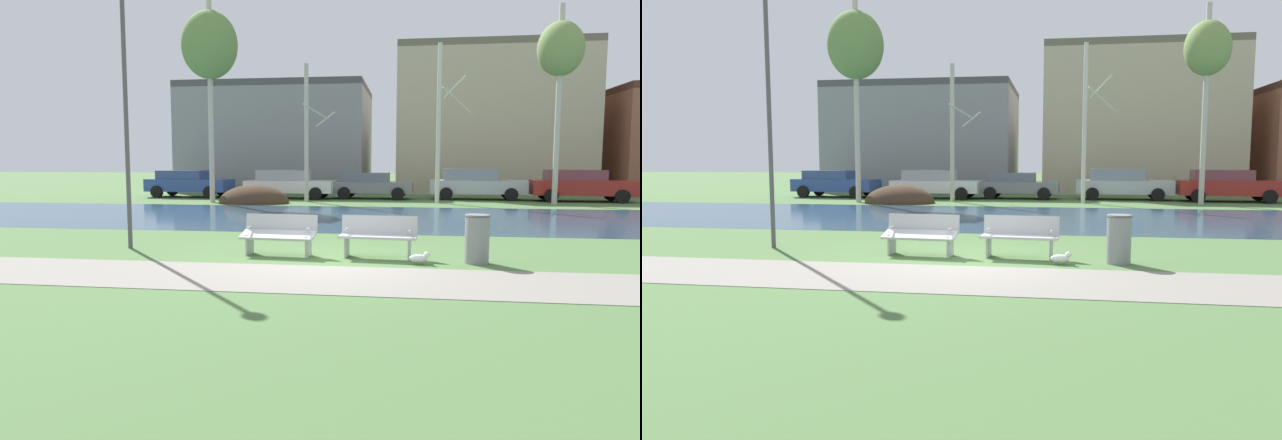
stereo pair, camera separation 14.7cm
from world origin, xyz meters
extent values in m
plane|color=#4C703D|center=(0.00, 10.00, 0.00)|extent=(120.00, 120.00, 0.00)
cube|color=gray|center=(0.00, -1.65, 0.01)|extent=(60.00, 2.35, 0.01)
cube|color=#33516B|center=(0.00, 8.88, 0.00)|extent=(80.00, 8.98, 0.01)
ellipsoid|color=#423021|center=(-5.40, 14.76, 0.00)|extent=(3.32, 2.55, 1.68)
cube|color=#B2B5B7|center=(-1.06, 0.57, 0.45)|extent=(1.63, 0.60, 0.18)
cube|color=#B2B5B7|center=(-1.03, 0.85, 0.67)|extent=(1.60, 0.21, 0.40)
cube|color=#B2B5B7|center=(-1.71, 0.68, 0.23)|extent=(0.07, 0.43, 0.45)
cube|color=#B2B5B7|center=(-0.40, 0.58, 0.23)|extent=(0.07, 0.43, 0.45)
cylinder|color=#B2B5B7|center=(-1.71, 0.64, 0.59)|extent=(0.06, 0.28, 0.04)
cylinder|color=#B2B5B7|center=(-0.40, 0.54, 0.59)|extent=(0.06, 0.28, 0.04)
cube|color=#B2B5B7|center=(1.06, 0.57, 0.45)|extent=(1.63, 0.61, 0.05)
cube|color=#B2B5B7|center=(1.08, 0.85, 0.67)|extent=(1.60, 0.21, 0.40)
cube|color=#B2B5B7|center=(0.41, 0.68, 0.23)|extent=(0.07, 0.43, 0.45)
cube|color=#B2B5B7|center=(1.72, 0.58, 0.23)|extent=(0.07, 0.43, 0.45)
cylinder|color=#B2B5B7|center=(0.41, 0.64, 0.59)|extent=(0.06, 0.28, 0.04)
cylinder|color=#B2B5B7|center=(1.71, 0.54, 0.59)|extent=(0.06, 0.28, 0.04)
cylinder|color=gray|center=(3.03, 0.31, 0.49)|extent=(0.47, 0.47, 0.97)
torus|color=#494A4C|center=(3.03, 0.31, 0.94)|extent=(0.50, 0.50, 0.04)
ellipsoid|color=white|center=(1.88, 0.00, 0.12)|extent=(0.36, 0.16, 0.16)
sphere|color=white|center=(2.04, 0.00, 0.20)|extent=(0.11, 0.11, 0.11)
cone|color=gold|center=(2.11, 0.00, 0.20)|extent=(0.06, 0.04, 0.04)
cylinder|color=gold|center=(1.90, -0.04, 0.05)|extent=(0.01, 0.01, 0.10)
cylinder|color=gold|center=(1.90, 0.03, 0.05)|extent=(0.01, 0.01, 0.10)
cylinder|color=#4C4C51|center=(-4.68, 1.12, 2.96)|extent=(0.10, 0.10, 5.93)
cylinder|color=#BCB7A8|center=(-7.46, 14.91, 4.67)|extent=(0.25, 0.25, 9.34)
ellipsoid|color=#668947|center=(-7.46, 14.91, 7.29)|extent=(2.59, 2.59, 3.11)
cylinder|color=#BCB7A8|center=(-3.11, 15.96, 3.26)|extent=(0.20, 0.20, 6.51)
cylinder|color=#BCB7A8|center=(-2.28, 16.53, 3.93)|extent=(1.17, 1.66, 0.63)
cylinder|color=#BCB7A8|center=(-2.58, 15.41, 4.23)|extent=(1.06, 1.03, 0.69)
cylinder|color=beige|center=(3.06, 16.02, 3.65)|extent=(0.19, 0.19, 7.29)
cylinder|color=beige|center=(3.79, 16.52, 5.37)|extent=(0.95, 1.34, 0.93)
cylinder|color=beige|center=(3.81, 15.25, 4.62)|extent=(1.44, 1.40, 1.09)
cylinder|color=#BCB7A8|center=(8.30, 16.15, 4.43)|extent=(0.24, 0.24, 8.86)
ellipsoid|color=olive|center=(8.30, 16.15, 6.91)|extent=(2.00, 2.00, 2.40)
cube|color=#2D4793|center=(-9.89, 18.31, 0.65)|extent=(4.56, 2.08, 0.66)
cube|color=#32457F|center=(-10.24, 18.33, 1.20)|extent=(2.58, 1.75, 0.45)
cylinder|color=black|center=(-8.36, 19.15, 0.32)|extent=(0.65, 0.25, 0.64)
cylinder|color=black|center=(-8.46, 17.31, 0.32)|extent=(0.65, 0.25, 0.64)
cylinder|color=black|center=(-11.31, 19.31, 0.32)|extent=(0.65, 0.25, 0.64)
cylinder|color=black|center=(-11.41, 17.46, 0.32)|extent=(0.65, 0.25, 0.64)
cube|color=silver|center=(-4.31, 18.06, 0.62)|extent=(4.68, 2.11, 0.61)
cube|color=#949AAC|center=(-4.68, 18.08, 1.20)|extent=(2.65, 1.78, 0.55)
cylinder|color=black|center=(-2.75, 18.92, 0.32)|extent=(0.65, 0.25, 0.64)
cylinder|color=black|center=(-2.85, 17.05, 0.32)|extent=(0.65, 0.25, 0.64)
cylinder|color=black|center=(-5.78, 19.07, 0.32)|extent=(0.65, 0.25, 0.64)
cylinder|color=black|center=(-5.87, 17.21, 0.32)|extent=(0.65, 0.25, 0.64)
cube|color=slate|center=(-0.09, 18.49, 0.60)|extent=(4.18, 1.97, 0.56)
cube|color=slate|center=(-0.42, 18.51, 1.11)|extent=(2.37, 1.66, 0.46)
cylinder|color=black|center=(1.31, 19.29, 0.32)|extent=(0.65, 0.25, 0.64)
cylinder|color=black|center=(1.22, 17.54, 0.32)|extent=(0.65, 0.25, 0.64)
cylinder|color=black|center=(-1.39, 19.44, 0.32)|extent=(0.65, 0.25, 0.64)
cylinder|color=black|center=(-1.49, 17.68, 0.32)|extent=(0.65, 0.25, 0.64)
cube|color=#B2B5BC|center=(5.19, 18.70, 0.65)|extent=(4.78, 1.98, 0.66)
cube|color=gray|center=(4.81, 18.72, 1.27)|extent=(2.71, 1.66, 0.58)
cylinder|color=black|center=(6.78, 19.48, 0.32)|extent=(0.65, 0.25, 0.64)
cylinder|color=black|center=(6.69, 17.76, 0.32)|extent=(0.65, 0.25, 0.64)
cylinder|color=black|center=(3.69, 19.65, 0.32)|extent=(0.65, 0.25, 0.64)
cylinder|color=black|center=(3.60, 17.92, 0.32)|extent=(0.65, 0.25, 0.64)
cube|color=maroon|center=(10.02, 18.01, 0.67)|extent=(4.80, 2.08, 0.70)
cube|color=brown|center=(9.64, 18.03, 1.27)|extent=(2.72, 1.75, 0.51)
cylinder|color=black|center=(11.61, 18.85, 0.32)|extent=(0.65, 0.25, 0.64)
cylinder|color=black|center=(11.52, 17.02, 0.32)|extent=(0.65, 0.25, 0.64)
cylinder|color=black|center=(8.51, 19.01, 0.32)|extent=(0.65, 0.25, 0.64)
cylinder|color=black|center=(8.42, 17.18, 0.32)|extent=(0.65, 0.25, 0.64)
cube|color=gray|center=(-6.61, 26.50, 3.14)|extent=(11.33, 9.62, 6.29)
cube|color=#48484B|center=(-6.61, 26.50, 6.49)|extent=(11.33, 9.62, 0.40)
cube|color=#BCAD8E|center=(6.60, 26.05, 4.18)|extent=(11.18, 7.55, 8.36)
cube|color=#675F4E|center=(6.60, 26.05, 8.56)|extent=(11.18, 7.55, 0.40)
camera|label=1|loc=(1.63, -11.29, 2.07)|focal=32.34mm
camera|label=2|loc=(1.78, -11.27, 2.07)|focal=32.34mm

